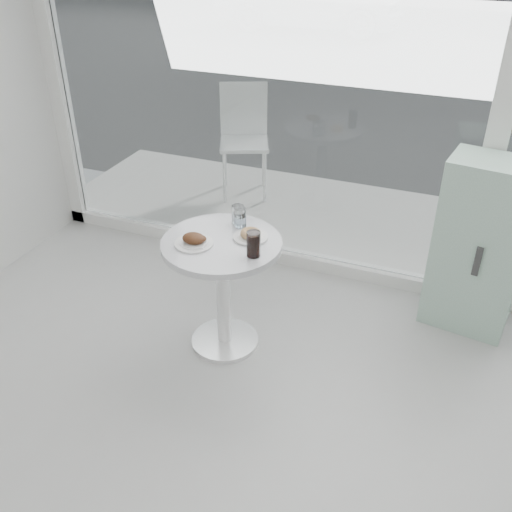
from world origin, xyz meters
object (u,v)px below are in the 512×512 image
at_px(mint_cabinet, 479,247).
at_px(plate_donut, 250,235).
at_px(main_table, 223,272).
at_px(cola_glass, 253,244).
at_px(patio_chair, 244,133).
at_px(plate_fritter, 194,240).
at_px(water_tumbler_b, 238,215).
at_px(water_tumbler_a, 240,219).

bearing_deg(mint_cabinet, plate_donut, -141.61).
xyz_separation_m(main_table, cola_glass, (0.24, -0.08, 0.29)).
bearing_deg(cola_glass, patio_chair, 114.00).
bearing_deg(patio_chair, main_table, -94.02).
relative_size(plate_fritter, water_tumbler_b, 1.90).
xyz_separation_m(main_table, plate_donut, (0.15, 0.10, 0.24)).
relative_size(patio_chair, water_tumbler_b, 8.56).
bearing_deg(mint_cabinet, water_tumbler_a, -147.30).
xyz_separation_m(plate_fritter, water_tumbler_b, (0.13, 0.34, 0.03)).
bearing_deg(main_table, plate_donut, 34.43).
height_order(patio_chair, plate_donut, patio_chair).
distance_m(main_table, plate_fritter, 0.29).
bearing_deg(water_tumbler_a, water_tumbler_b, 131.88).
height_order(plate_donut, water_tumbler_a, water_tumbler_a).
bearing_deg(main_table, water_tumbler_a, 81.17).
bearing_deg(plate_donut, patio_chair, 113.72).
distance_m(plate_fritter, cola_glass, 0.37).
xyz_separation_m(plate_donut, water_tumbler_b, (-0.14, 0.15, 0.03)).
distance_m(plate_donut, water_tumbler_a, 0.16).
height_order(main_table, water_tumbler_a, water_tumbler_a).
relative_size(main_table, cola_glass, 5.09).
relative_size(main_table, mint_cabinet, 0.65).
xyz_separation_m(mint_cabinet, cola_glass, (-1.20, -0.91, 0.25)).
xyz_separation_m(main_table, mint_cabinet, (1.44, 0.83, 0.04)).
distance_m(main_table, water_tumbler_a, 0.35).
height_order(mint_cabinet, water_tumbler_a, mint_cabinet).
height_order(water_tumbler_a, water_tumbler_b, same).
height_order(mint_cabinet, plate_donut, mint_cabinet).
distance_m(patio_chair, plate_fritter, 2.33).
distance_m(water_tumbler_b, cola_glass, 0.40).
bearing_deg(mint_cabinet, plate_fritter, -140.67).
distance_m(plate_fritter, water_tumbler_b, 0.36).
bearing_deg(cola_glass, plate_donut, 117.05).
distance_m(main_table, plate_donut, 0.30).
bearing_deg(water_tumbler_a, cola_glass, -54.94).
xyz_separation_m(main_table, plate_fritter, (-0.13, -0.09, 0.25)).
height_order(mint_cabinet, patio_chair, mint_cabinet).
bearing_deg(water_tumbler_b, plate_donut, -45.48).
relative_size(patio_chair, plate_donut, 4.90).
xyz_separation_m(patio_chair, plate_fritter, (0.62, -2.24, 0.16)).
distance_m(mint_cabinet, plate_fritter, 1.83).
bearing_deg(main_table, cola_glass, -18.78).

